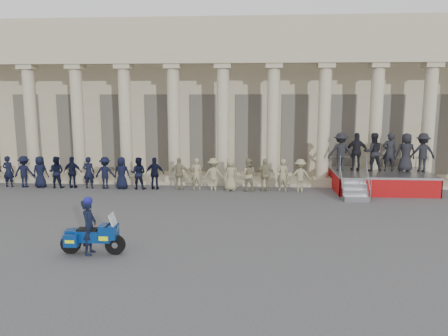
% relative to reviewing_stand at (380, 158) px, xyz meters
% --- Properties ---
extents(ground, '(90.00, 90.00, 0.00)m').
position_rel_reviewing_stand_xyz_m(ground, '(-9.21, -7.20, -1.63)').
color(ground, '#424245').
rests_on(ground, ground).
extents(building, '(40.00, 12.50, 9.00)m').
position_rel_reviewing_stand_xyz_m(building, '(-9.21, 7.54, 2.89)').
color(building, tan).
rests_on(building, ground).
extents(officer_rank, '(18.40, 0.62, 1.63)m').
position_rel_reviewing_stand_xyz_m(officer_rank, '(-12.72, -0.73, -0.82)').
color(officer_rank, black).
rests_on(officer_rank, ground).
extents(reviewing_stand, '(5.23, 4.36, 2.85)m').
position_rel_reviewing_stand_xyz_m(reviewing_stand, '(0.00, 0.00, 0.00)').
color(reviewing_stand, gray).
rests_on(reviewing_stand, ground).
extents(motorcycle, '(1.95, 0.80, 1.25)m').
position_rel_reviewing_stand_xyz_m(motorcycle, '(-10.95, -9.87, -1.09)').
color(motorcycle, black).
rests_on(motorcycle, ground).
extents(rider, '(0.41, 0.62, 1.76)m').
position_rel_reviewing_stand_xyz_m(rider, '(-11.05, -9.88, -0.76)').
color(rider, black).
rests_on(rider, ground).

